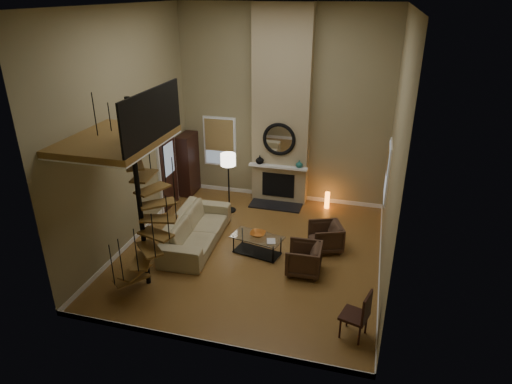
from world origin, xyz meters
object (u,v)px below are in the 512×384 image
(accent_lamp, at_px, (327,200))
(side_chair, at_px, (359,314))
(sofa, at_px, (196,229))
(hutch, at_px, (188,164))
(coffee_table, at_px, (257,243))
(armchair_far, at_px, (307,259))
(floor_lamp, at_px, (228,164))
(armchair_near, at_px, (328,237))

(accent_lamp, relative_size, side_chair, 0.49)
(sofa, distance_m, accent_lamp, 4.03)
(hutch, height_order, coffee_table, hutch)
(hutch, relative_size, coffee_table, 1.43)
(coffee_table, bearing_deg, sofa, 177.45)
(coffee_table, xyz_separation_m, accent_lamp, (1.30, 2.89, -0.03))
(accent_lamp, bearing_deg, armchair_far, -90.51)
(floor_lamp, xyz_separation_m, accent_lamp, (2.66, 0.91, -1.16))
(side_chair, bearing_deg, sofa, 150.14)
(hutch, height_order, sofa, hutch)
(floor_lamp, xyz_separation_m, side_chair, (3.85, -4.25, -0.89))
(accent_lamp, bearing_deg, coffee_table, -114.24)
(hutch, relative_size, accent_lamp, 3.84)
(armchair_far, distance_m, side_chair, 2.16)
(armchair_near, height_order, armchair_far, armchair_far)
(armchair_far, bearing_deg, coffee_table, -113.97)
(floor_lamp, bearing_deg, coffee_table, -55.63)
(accent_lamp, bearing_deg, side_chair, -76.95)
(accent_lamp, distance_m, side_chair, 5.30)
(sofa, relative_size, accent_lamp, 5.57)
(armchair_near, bearing_deg, coffee_table, -90.94)
(hutch, distance_m, armchair_near, 5.09)
(hutch, distance_m, armchair_far, 5.41)
(sofa, relative_size, armchair_near, 3.62)
(armchair_far, bearing_deg, armchair_near, 160.95)
(sofa, distance_m, armchair_far, 2.91)
(armchair_far, bearing_deg, floor_lamp, -135.77)
(side_chair, bearing_deg, armchair_near, 107.09)
(floor_lamp, distance_m, side_chair, 5.81)
(floor_lamp, bearing_deg, side_chair, -47.85)
(hutch, xyz_separation_m, coffee_table, (2.93, -2.85, -0.67))
(sofa, height_order, coffee_table, sofa)
(armchair_far, distance_m, floor_lamp, 3.77)
(armchair_near, relative_size, floor_lamp, 0.43)
(accent_lamp, bearing_deg, floor_lamp, -161.18)
(hutch, xyz_separation_m, armchair_far, (4.20, -3.36, -0.60))
(coffee_table, height_order, floor_lamp, floor_lamp)
(sofa, bearing_deg, armchair_far, -104.54)
(coffee_table, distance_m, accent_lamp, 3.17)
(armchair_near, height_order, coffee_table, armchair_near)
(side_chair, bearing_deg, coffee_table, 137.68)
(floor_lamp, height_order, accent_lamp, floor_lamp)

